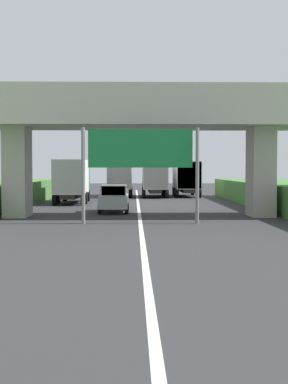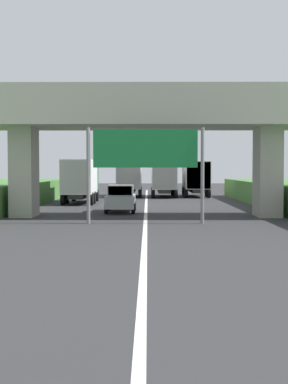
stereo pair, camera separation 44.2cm
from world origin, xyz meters
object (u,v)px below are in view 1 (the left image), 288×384
object	(u,v)px
truck_green	(72,179)
truck_white	(120,177)
car_silver	(114,199)
overhead_highway_sign	(140,154)
truck_blue	(154,177)
truck_yellow	(186,177)

from	to	relation	value
truck_green	truck_white	bearing A→B (deg)	70.91
truck_green	car_silver	world-z (taller)	truck_green
overhead_highway_sign	truck_blue	distance (m)	25.19
truck_yellow	truck_green	distance (m)	14.29
truck_yellow	truck_green	world-z (taller)	same
truck_blue	truck_green	bearing A→B (deg)	-126.31
overhead_highway_sign	truck_green	world-z (taller)	overhead_highway_sign
truck_yellow	truck_green	size ratio (longest dim) A/B	1.00
overhead_highway_sign	truck_green	size ratio (longest dim) A/B	0.81
truck_yellow	car_silver	world-z (taller)	truck_yellow
truck_white	truck_yellow	size ratio (longest dim) A/B	1.00
truck_green	car_silver	xyz separation A→B (m)	(3.62, -8.74, -1.08)
truck_white	truck_green	xyz separation A→B (m)	(-3.52, -10.18, 0.00)
truck_yellow	truck_green	xyz separation A→B (m)	(-10.03, -10.18, 0.00)
truck_blue	overhead_highway_sign	bearing A→B (deg)	-93.82
overhead_highway_sign	car_silver	xyz separation A→B (m)	(-1.58, 6.98, -2.63)
overhead_highway_sign	car_silver	world-z (taller)	overhead_highway_sign
overhead_highway_sign	truck_white	distance (m)	26.00
overhead_highway_sign	truck_white	bearing A→B (deg)	93.72
truck_yellow	truck_blue	world-z (taller)	same
truck_yellow	truck_green	bearing A→B (deg)	-134.57
overhead_highway_sign	car_silver	bearing A→B (deg)	102.78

